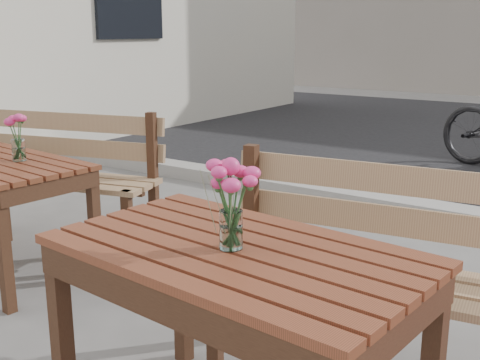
% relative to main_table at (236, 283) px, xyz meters
% --- Properties ---
extents(main_table, '(1.26, 0.81, 0.74)m').
position_rel_main_table_xyz_m(main_table, '(0.00, 0.00, 0.00)').
color(main_table, '#592D17').
rests_on(main_table, ground).
extents(main_bench, '(1.57, 0.66, 0.95)m').
position_rel_main_table_xyz_m(main_bench, '(0.31, 0.70, -0.05)').
color(main_bench, '#97704E').
rests_on(main_bench, ground).
extents(main_vase, '(0.16, 0.16, 0.29)m').
position_rel_main_table_xyz_m(main_vase, '(-0.01, -0.02, 0.30)').
color(main_vase, white).
rests_on(main_vase, main_table).
extents(second_bench, '(1.57, 0.82, 0.94)m').
position_rel_main_table_xyz_m(second_bench, '(-2.19, 1.04, -0.05)').
color(second_bench, '#97704E').
rests_on(second_bench, ground).
extents(second_vase, '(0.11, 0.11, 0.25)m').
position_rel_main_table_xyz_m(second_vase, '(-1.93, 0.59, 0.21)').
color(second_vase, white).
rests_on(second_vase, second_table).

